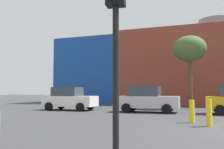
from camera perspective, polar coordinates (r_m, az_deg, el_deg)
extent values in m
cube|color=brown|center=(33.38, 23.24, 1.16)|extent=(21.69, 12.91, 8.66)
cube|color=#19479E|center=(35.71, -2.29, 0.33)|extent=(9.18, 11.62, 8.45)
cylinder|color=slate|center=(34.26, 22.98, 10.07)|extent=(4.00, 4.00, 2.00)
cube|color=white|center=(19.96, -9.79, -6.14)|extent=(4.24, 1.82, 0.81)
cube|color=#333D47|center=(20.07, -10.40, -3.96)|extent=(2.12, 1.62, 0.71)
cylinder|color=black|center=(20.20, -5.11, -7.31)|extent=(0.65, 0.22, 0.65)
cylinder|color=black|center=(18.53, -7.48, -7.58)|extent=(0.65, 0.22, 0.65)
cylinder|color=black|center=(21.46, -11.82, -7.05)|extent=(0.65, 0.22, 0.65)
cylinder|color=black|center=(19.89, -14.58, -7.24)|extent=(0.65, 0.22, 0.65)
cube|color=silver|center=(17.80, 8.48, -6.36)|extent=(4.33, 1.85, 0.82)
cube|color=#333D47|center=(17.84, 7.64, -3.88)|extent=(2.16, 1.65, 0.72)
cylinder|color=black|center=(18.56, 13.30, -7.48)|extent=(0.66, 0.23, 0.66)
cylinder|color=black|center=(16.68, 12.64, -7.88)|extent=(0.66, 0.23, 0.66)
cylinder|color=black|center=(19.05, 4.87, -7.48)|extent=(0.66, 0.23, 0.66)
cylinder|color=black|center=(17.22, 3.32, -7.85)|extent=(0.66, 0.23, 0.66)
cylinder|color=black|center=(18.52, 23.48, -7.26)|extent=(0.66, 0.23, 0.66)
cylinder|color=black|center=(16.64, 23.99, -7.63)|extent=(0.66, 0.23, 0.66)
cylinder|color=black|center=(4.49, 0.90, -3.04)|extent=(0.12, 0.12, 3.07)
cylinder|color=brown|center=(22.29, 17.88, -1.91)|extent=(0.33, 0.33, 4.47)
ellipsoid|color=#476033|center=(22.60, 17.71, 5.78)|extent=(2.86, 2.86, 2.29)
cylinder|color=yellow|center=(11.17, 21.77, -8.30)|extent=(0.24, 0.24, 1.16)
cylinder|color=yellow|center=(12.27, 18.21, -8.19)|extent=(0.24, 0.24, 1.07)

